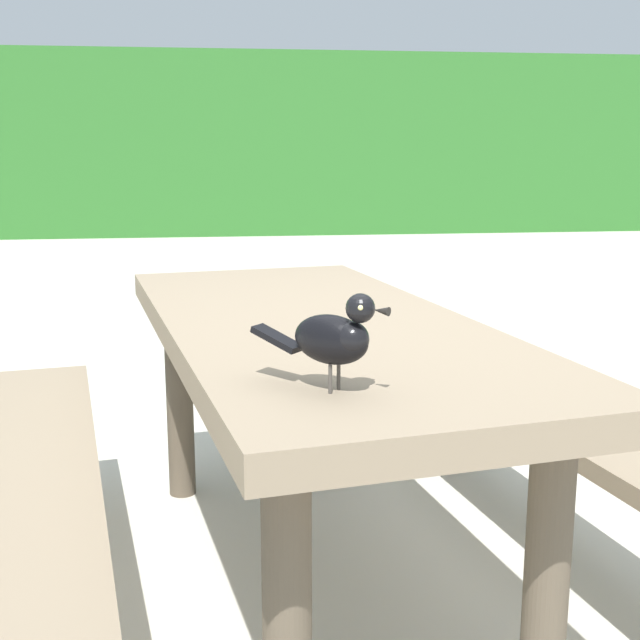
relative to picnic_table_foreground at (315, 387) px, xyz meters
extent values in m
plane|color=beige|center=(0.17, 0.06, -0.56)|extent=(60.00, 60.00, 0.00)
cube|color=#2D6B28|center=(0.17, 9.77, 0.64)|extent=(28.00, 1.50, 2.40)
cube|color=#84725B|center=(0.00, 0.00, 0.15)|extent=(1.05, 1.90, 0.07)
cylinder|color=brown|center=(-0.14, -0.74, -0.22)|extent=(0.09, 0.09, 0.67)
cylinder|color=brown|center=(0.38, -0.65, -0.22)|extent=(0.09, 0.09, 0.67)
cylinder|color=brown|center=(-0.38, 0.65, -0.22)|extent=(0.09, 0.09, 0.67)
cylinder|color=brown|center=(0.14, 0.74, -0.22)|extent=(0.09, 0.09, 0.67)
cube|color=#84725B|center=(-0.69, -0.12, -0.14)|extent=(0.56, 1.73, 0.05)
cylinder|color=brown|center=(-0.80, 0.51, -0.36)|extent=(0.07, 0.07, 0.39)
cube|color=#84725B|center=(0.69, 0.12, -0.14)|extent=(0.56, 1.73, 0.05)
cylinder|color=brown|center=(0.58, 0.75, -0.36)|extent=(0.07, 0.07, 0.39)
ellipsoid|color=black|center=(-0.05, -0.65, 0.28)|extent=(0.16, 0.15, 0.09)
ellipsoid|color=black|center=(-0.02, -0.68, 0.29)|extent=(0.09, 0.09, 0.06)
sphere|color=black|center=(-0.01, -0.69, 0.34)|extent=(0.05, 0.05, 0.05)
sphere|color=#EAE08C|center=(0.01, -0.68, 0.35)|extent=(0.01, 0.01, 0.01)
sphere|color=#EAE08C|center=(-0.01, -0.71, 0.35)|extent=(0.01, 0.01, 0.01)
cone|color=black|center=(0.02, -0.72, 0.34)|extent=(0.03, 0.03, 0.02)
cube|color=black|center=(-0.14, -0.57, 0.27)|extent=(0.10, 0.09, 0.04)
cylinder|color=#47423D|center=(-0.04, -0.65, 0.21)|extent=(0.01, 0.01, 0.05)
cylinder|color=#47423D|center=(-0.06, -0.67, 0.21)|extent=(0.01, 0.01, 0.05)
camera|label=1|loc=(-0.26, -2.08, 0.62)|focal=46.71mm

